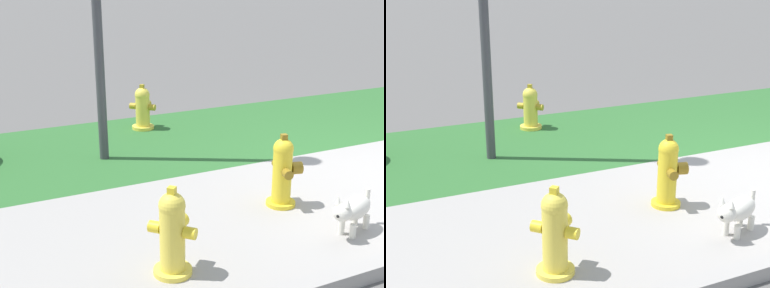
# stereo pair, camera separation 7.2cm
# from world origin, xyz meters

# --- Properties ---
(grass_verge) EXTENTS (18.00, 2.61, 0.01)m
(grass_verge) POSITION_xyz_m (0.00, 2.50, 0.00)
(grass_verge) COLOR #2D662D
(grass_verge) RESTS_ON ground
(fire_hydrant_by_grass_verge) EXTENTS (0.34, 0.34, 0.71)m
(fire_hydrant_by_grass_verge) POSITION_xyz_m (-3.14, -0.58, 0.34)
(fire_hydrant_by_grass_verge) COLOR yellow
(fire_hydrant_by_grass_verge) RESTS_ON ground
(fire_hydrant_at_driveway) EXTENTS (0.35, 0.35, 0.65)m
(fire_hydrant_at_driveway) POSITION_xyz_m (-1.94, 3.17, 0.31)
(fire_hydrant_at_driveway) COLOR yellow
(fire_hydrant_at_driveway) RESTS_ON ground
(fire_hydrant_mid_block) EXTENTS (0.34, 0.38, 0.73)m
(fire_hydrant_mid_block) POSITION_xyz_m (-1.69, 0.08, 0.35)
(fire_hydrant_mid_block) COLOR yellow
(fire_hydrant_mid_block) RESTS_ON ground
(small_white_dog) EXTENTS (0.53, 0.32, 0.41)m
(small_white_dog) POSITION_xyz_m (-1.48, -0.68, 0.23)
(small_white_dog) COLOR silver
(small_white_dog) RESTS_ON ground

